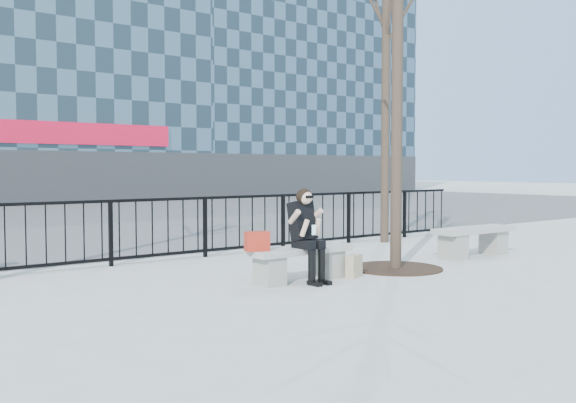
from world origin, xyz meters
TOP-DOWN VIEW (x-y plane):
  - ground at (0.00, 0.00)m, footprint 120.00×120.00m
  - street_surface at (0.00, 15.00)m, footprint 60.00×23.00m
  - railing at (0.00, 3.00)m, footprint 14.00×0.06m
  - building_right at (20.00, 27.00)m, footprint 16.20×10.20m
  - tree_right at (4.50, 2.60)m, footprint 2.80×2.80m
  - tree_grate at (1.90, -0.10)m, footprint 1.50×1.50m
  - bench_main at (0.00, 0.00)m, footprint 1.65×0.46m
  - bench_second at (4.13, 0.01)m, footprint 1.82×0.51m
  - seated_woman at (0.00, -0.16)m, footprint 0.50×0.64m
  - handbag at (-0.75, 0.02)m, footprint 0.36×0.24m
  - shopping_bag at (0.82, -0.26)m, footprint 0.38×0.26m

SIDE VIEW (x-z plane):
  - ground at x=0.00m, z-range 0.00..0.00m
  - street_surface at x=0.00m, z-range 0.00..0.01m
  - tree_grate at x=1.90m, z-range 0.00..0.02m
  - shopping_bag at x=0.82m, z-range 0.00..0.34m
  - bench_main at x=0.00m, z-range 0.06..0.55m
  - bench_second at x=4.13m, z-range 0.06..0.60m
  - railing at x=0.00m, z-range 0.00..1.11m
  - handbag at x=-0.75m, z-range 0.49..0.76m
  - seated_woman at x=0.00m, z-range 0.00..1.34m
  - tree_right at x=4.50m, z-range 1.74..8.74m
  - building_right at x=20.00m, z-range 0.00..20.60m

